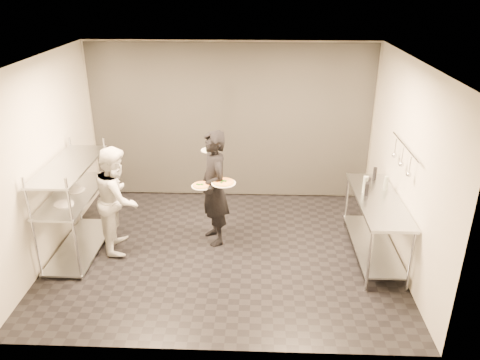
{
  "coord_description": "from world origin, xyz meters",
  "views": [
    {
      "loc": [
        0.48,
        -5.93,
        3.8
      ],
      "look_at": [
        0.23,
        0.16,
        1.1
      ],
      "focal_mm": 35.0,
      "sensor_mm": 36.0,
      "label": 1
    }
  ],
  "objects_px": {
    "pizza_plate_near": "(202,185)",
    "pos_monitor": "(368,187)",
    "waiter": "(214,188)",
    "pass_rack": "(75,203)",
    "bottle_green": "(365,185)",
    "pizza_plate_far": "(223,182)",
    "prep_counter": "(376,217)",
    "salad_plate": "(209,149)",
    "bottle_clear": "(386,183)",
    "chef": "(118,199)",
    "bottle_dark": "(375,174)"
  },
  "relations": [
    {
      "from": "bottle_green",
      "to": "pos_monitor",
      "type": "bearing_deg",
      "value": -6.07
    },
    {
      "from": "pass_rack",
      "to": "chef",
      "type": "xyz_separation_m",
      "value": [
        0.6,
        0.1,
        0.03
      ]
    },
    {
      "from": "salad_plate",
      "to": "bottle_green",
      "type": "height_order",
      "value": "salad_plate"
    },
    {
      "from": "waiter",
      "to": "chef",
      "type": "bearing_deg",
      "value": -104.65
    },
    {
      "from": "pizza_plate_near",
      "to": "pizza_plate_far",
      "type": "distance_m",
      "value": 0.33
    },
    {
      "from": "chef",
      "to": "salad_plate",
      "type": "distance_m",
      "value": 1.53
    },
    {
      "from": "chef",
      "to": "bottle_green",
      "type": "distance_m",
      "value": 3.58
    },
    {
      "from": "pos_monitor",
      "to": "bottle_dark",
      "type": "distance_m",
      "value": 0.52
    },
    {
      "from": "pizza_plate_far",
      "to": "salad_plate",
      "type": "bearing_deg",
      "value": 113.42
    },
    {
      "from": "waiter",
      "to": "bottle_green",
      "type": "height_order",
      "value": "waiter"
    },
    {
      "from": "pass_rack",
      "to": "prep_counter",
      "type": "height_order",
      "value": "pass_rack"
    },
    {
      "from": "chef",
      "to": "bottle_dark",
      "type": "height_order",
      "value": "chef"
    },
    {
      "from": "pizza_plate_far",
      "to": "bottle_clear",
      "type": "bearing_deg",
      "value": 5.24
    },
    {
      "from": "waiter",
      "to": "pos_monitor",
      "type": "bearing_deg",
      "value": 62.57
    },
    {
      "from": "pos_monitor",
      "to": "prep_counter",
      "type": "bearing_deg",
      "value": -38.33
    },
    {
      "from": "prep_counter",
      "to": "waiter",
      "type": "relative_size",
      "value": 1.02
    },
    {
      "from": "chef",
      "to": "bottle_clear",
      "type": "xyz_separation_m",
      "value": [
        3.89,
        0.19,
        0.23
      ]
    },
    {
      "from": "pizza_plate_far",
      "to": "pos_monitor",
      "type": "height_order",
      "value": "pizza_plate_far"
    },
    {
      "from": "prep_counter",
      "to": "pizza_plate_near",
      "type": "relative_size",
      "value": 6.09
    },
    {
      "from": "pizza_plate_far",
      "to": "bottle_green",
      "type": "bearing_deg",
      "value": 3.4
    },
    {
      "from": "chef",
      "to": "pos_monitor",
      "type": "height_order",
      "value": "chef"
    },
    {
      "from": "bottle_green",
      "to": "bottle_dark",
      "type": "xyz_separation_m",
      "value": [
        0.24,
        0.48,
        -0.03
      ]
    },
    {
      "from": "bottle_green",
      "to": "bottle_clear",
      "type": "xyz_separation_m",
      "value": [
        0.32,
        0.09,
        -0.02
      ]
    },
    {
      "from": "bottle_green",
      "to": "bottle_clear",
      "type": "relative_size",
      "value": 1.15
    },
    {
      "from": "bottle_clear",
      "to": "pizza_plate_far",
      "type": "bearing_deg",
      "value": -174.76
    },
    {
      "from": "prep_counter",
      "to": "bottle_green",
      "type": "height_order",
      "value": "bottle_green"
    },
    {
      "from": "bottle_dark",
      "to": "waiter",
      "type": "bearing_deg",
      "value": -171.87
    },
    {
      "from": "waiter",
      "to": "pos_monitor",
      "type": "height_order",
      "value": "waiter"
    },
    {
      "from": "waiter",
      "to": "pos_monitor",
      "type": "relative_size",
      "value": 6.79
    },
    {
      "from": "pizza_plate_far",
      "to": "waiter",
      "type": "bearing_deg",
      "value": 123.4
    },
    {
      "from": "pass_rack",
      "to": "bottle_dark",
      "type": "bearing_deg",
      "value": 8.71
    },
    {
      "from": "pass_rack",
      "to": "pizza_plate_far",
      "type": "relative_size",
      "value": 4.62
    },
    {
      "from": "prep_counter",
      "to": "bottle_clear",
      "type": "xyz_separation_m",
      "value": [
        0.16,
        0.29,
        0.4
      ]
    },
    {
      "from": "bottle_dark",
      "to": "salad_plate",
      "type": "bearing_deg",
      "value": -179.53
    },
    {
      "from": "pizza_plate_near",
      "to": "pass_rack",
      "type": "bearing_deg",
      "value": -176.33
    },
    {
      "from": "waiter",
      "to": "bottle_green",
      "type": "xyz_separation_m",
      "value": [
        2.18,
        -0.13,
        0.16
      ]
    },
    {
      "from": "pos_monitor",
      "to": "pass_rack",
      "type": "bearing_deg",
      "value": -157.67
    },
    {
      "from": "pizza_plate_far",
      "to": "bottle_clear",
      "type": "xyz_separation_m",
      "value": [
        2.33,
        0.21,
        -0.07
      ]
    },
    {
      "from": "chef",
      "to": "bottle_clear",
      "type": "relative_size",
      "value": 7.32
    },
    {
      "from": "pos_monitor",
      "to": "bottle_green",
      "type": "bearing_deg",
      "value": -166.4
    },
    {
      "from": "prep_counter",
      "to": "bottle_clear",
      "type": "bearing_deg",
      "value": 61.72
    },
    {
      "from": "waiter",
      "to": "prep_counter",
      "type": "bearing_deg",
      "value": 58.1
    },
    {
      "from": "salad_plate",
      "to": "bottle_green",
      "type": "xyz_separation_m",
      "value": [
        2.27,
        -0.46,
        -0.34
      ]
    },
    {
      "from": "bottle_dark",
      "to": "pizza_plate_far",
      "type": "bearing_deg",
      "value": -165.2
    },
    {
      "from": "pass_rack",
      "to": "pos_monitor",
      "type": "height_order",
      "value": "pass_rack"
    },
    {
      "from": "pizza_plate_near",
      "to": "pizza_plate_far",
      "type": "relative_size",
      "value": 0.85
    },
    {
      "from": "pizza_plate_near",
      "to": "pos_monitor",
      "type": "xyz_separation_m",
      "value": [
        2.37,
        0.08,
        -0.01
      ]
    },
    {
      "from": "waiter",
      "to": "pizza_plate_far",
      "type": "distance_m",
      "value": 0.37
    },
    {
      "from": "salad_plate",
      "to": "bottle_green",
      "type": "bearing_deg",
      "value": -11.39
    },
    {
      "from": "pizza_plate_near",
      "to": "bottle_green",
      "type": "distance_m",
      "value": 2.33
    }
  ]
}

